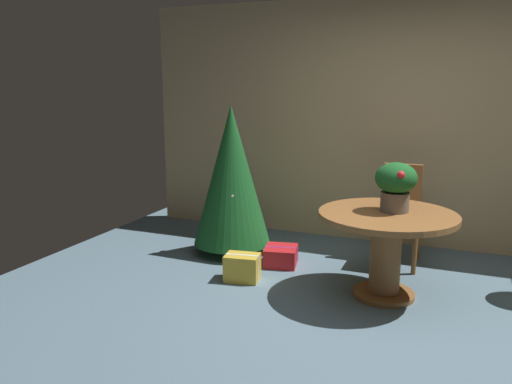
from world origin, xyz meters
The scene contains 8 objects.
ground_plane centered at (0.00, 0.00, 0.00)m, with size 6.60×6.60×0.00m, color slate.
back_wall_panel centered at (0.00, 2.20, 1.30)m, with size 6.00×0.10×2.60m, color tan.
round_dining_table centered at (-0.02, 0.66, 0.49)m, with size 1.09×1.09×0.70m.
flower_vase centered at (0.02, 0.72, 0.93)m, with size 0.33×0.33×0.39m.
wooden_chair_far centered at (-0.02, 1.55, 0.52)m, with size 0.41×0.45×0.95m.
holiday_tree centered at (-1.63, 1.20, 0.80)m, with size 0.78×0.78×1.50m.
gift_box_gold centered at (-1.22, 0.54, 0.12)m, with size 0.32×0.26×0.24m.
gift_box_red centered at (-1.04, 1.04, 0.09)m, with size 0.36×0.37×0.18m.
Camera 1 is at (0.45, -3.27, 1.68)m, focal length 35.06 mm.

